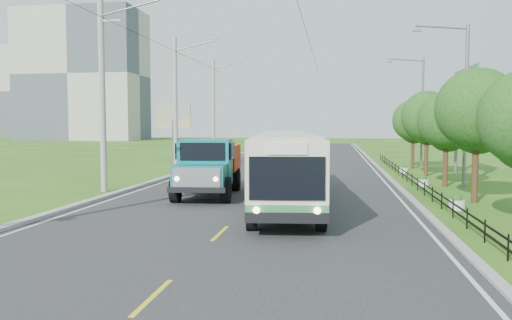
% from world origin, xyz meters
% --- Properties ---
extents(ground, '(240.00, 240.00, 0.00)m').
position_xyz_m(ground, '(0.00, 0.00, 0.00)').
color(ground, '#285915').
rests_on(ground, ground).
extents(road, '(14.00, 120.00, 0.02)m').
position_xyz_m(road, '(0.00, 20.00, 0.01)').
color(road, '#28282B').
rests_on(road, ground).
extents(curb_left, '(0.40, 120.00, 0.15)m').
position_xyz_m(curb_left, '(-7.20, 20.00, 0.07)').
color(curb_left, '#9E9E99').
rests_on(curb_left, ground).
extents(curb_right, '(0.30, 120.00, 0.10)m').
position_xyz_m(curb_right, '(7.15, 20.00, 0.05)').
color(curb_right, '#9E9E99').
rests_on(curb_right, ground).
extents(edge_line_left, '(0.12, 120.00, 0.00)m').
position_xyz_m(edge_line_left, '(-6.65, 20.00, 0.02)').
color(edge_line_left, silver).
rests_on(edge_line_left, road).
extents(edge_line_right, '(0.12, 120.00, 0.00)m').
position_xyz_m(edge_line_right, '(6.65, 20.00, 0.02)').
color(edge_line_right, silver).
rests_on(edge_line_right, road).
extents(centre_dash, '(0.12, 2.20, 0.00)m').
position_xyz_m(centre_dash, '(0.00, 0.00, 0.02)').
color(centre_dash, yellow).
rests_on(centre_dash, road).
extents(railing_right, '(0.04, 40.00, 0.60)m').
position_xyz_m(railing_right, '(8.00, 14.00, 0.30)').
color(railing_right, black).
rests_on(railing_right, ground).
extents(pole_near, '(3.51, 0.32, 10.00)m').
position_xyz_m(pole_near, '(-8.26, 9.00, 5.09)').
color(pole_near, gray).
rests_on(pole_near, ground).
extents(pole_mid, '(3.51, 0.32, 10.00)m').
position_xyz_m(pole_mid, '(-8.26, 21.00, 5.09)').
color(pole_mid, gray).
rests_on(pole_mid, ground).
extents(pole_far, '(3.51, 0.32, 10.00)m').
position_xyz_m(pole_far, '(-8.26, 33.00, 5.09)').
color(pole_far, gray).
rests_on(pole_far, ground).
extents(tree_third, '(3.60, 3.62, 6.00)m').
position_xyz_m(tree_third, '(9.86, 8.14, 3.99)').
color(tree_third, '#382314').
rests_on(tree_third, ground).
extents(tree_fourth, '(3.24, 3.31, 5.40)m').
position_xyz_m(tree_fourth, '(9.86, 14.14, 3.59)').
color(tree_fourth, '#382314').
rests_on(tree_fourth, ground).
extents(tree_fifth, '(3.48, 3.52, 5.80)m').
position_xyz_m(tree_fifth, '(9.86, 20.14, 3.85)').
color(tree_fifth, '#382314').
rests_on(tree_fifth, ground).
extents(tree_back, '(3.30, 3.36, 5.50)m').
position_xyz_m(tree_back, '(9.86, 26.14, 3.65)').
color(tree_back, '#382314').
rests_on(tree_back, ground).
extents(streetlight_mid, '(3.02, 0.20, 9.07)m').
position_xyz_m(streetlight_mid, '(10.64, 14.00, 4.90)').
color(streetlight_mid, slate).
rests_on(streetlight_mid, ground).
extents(streetlight_far, '(3.02, 0.20, 9.07)m').
position_xyz_m(streetlight_far, '(10.64, 28.00, 4.90)').
color(streetlight_far, slate).
rests_on(streetlight_far, ground).
extents(planter_near, '(0.64, 0.64, 0.67)m').
position_xyz_m(planter_near, '(8.60, 6.00, 0.29)').
color(planter_near, silver).
rests_on(planter_near, ground).
extents(planter_mid, '(0.64, 0.64, 0.67)m').
position_xyz_m(planter_mid, '(8.60, 14.00, 0.29)').
color(planter_mid, silver).
rests_on(planter_mid, ground).
extents(planter_far, '(0.64, 0.64, 0.67)m').
position_xyz_m(planter_far, '(8.60, 22.00, 0.29)').
color(planter_far, silver).
rests_on(planter_far, ground).
extents(billboard_left, '(3.00, 0.20, 5.20)m').
position_xyz_m(billboard_left, '(-9.50, 24.00, 3.87)').
color(billboard_left, slate).
rests_on(billboard_left, ground).
extents(billboard_right, '(0.24, 6.00, 7.30)m').
position_xyz_m(billboard_right, '(12.30, 20.00, 5.34)').
color(billboard_right, slate).
rests_on(billboard_right, ground).
extents(apartment_near, '(28.00, 14.00, 30.00)m').
position_xyz_m(apartment_near, '(-55.00, 95.00, 15.00)').
color(apartment_near, '#B7B2A3').
rests_on(apartment_near, ground).
extents(apartment_far, '(24.00, 14.00, 26.00)m').
position_xyz_m(apartment_far, '(-80.00, 120.00, 13.00)').
color(apartment_far, '#B7B2A3').
rests_on(apartment_far, ground).
extents(bus, '(4.17, 15.85, 3.03)m').
position_xyz_m(bus, '(1.37, 7.12, 1.82)').
color(bus, '#327D42').
rests_on(bus, ground).
extents(dump_truck, '(3.15, 6.91, 2.82)m').
position_xyz_m(dump_truck, '(-2.50, 8.36, 1.59)').
color(dump_truck, '#137177').
rests_on(dump_truck, ground).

